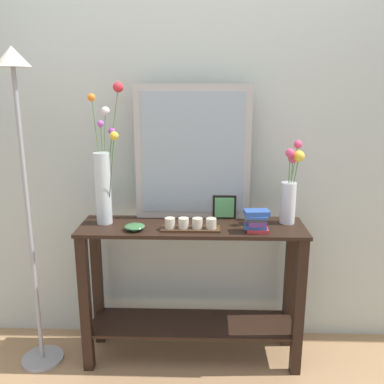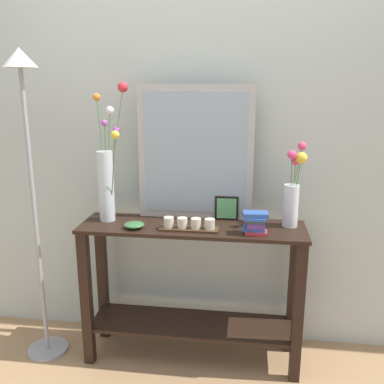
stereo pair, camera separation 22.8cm
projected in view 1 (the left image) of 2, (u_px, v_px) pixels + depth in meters
name	position (u px, v px, depth m)	size (l,w,h in m)	color
ground_plane	(192.00, 356.00, 2.54)	(7.00, 6.00, 0.02)	#A87F56
wall_back	(194.00, 126.00, 2.48)	(6.40, 0.08, 2.70)	beige
console_table	(192.00, 280.00, 2.41)	(1.25, 0.35, 0.83)	black
mirror_leaning	(192.00, 153.00, 2.37)	(0.66, 0.03, 0.77)	#B7B2AD
tall_vase_left	(104.00, 176.00, 2.31)	(0.19, 0.27, 0.78)	silver
vase_right	(290.00, 191.00, 2.32)	(0.11, 0.14, 0.46)	silver
candle_tray	(191.00, 225.00, 2.25)	(0.32, 0.09, 0.07)	#472D1C
picture_frame_small	(224.00, 207.00, 2.43)	(0.13, 0.01, 0.14)	black
decorative_bowl	(135.00, 227.00, 2.25)	(0.11, 0.11, 0.03)	#38703D
book_stack	(257.00, 220.00, 2.21)	(0.14, 0.09, 0.12)	#C63338
floor_lamp	(23.00, 161.00, 2.19)	(0.24, 0.24, 1.78)	#9E9EA3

